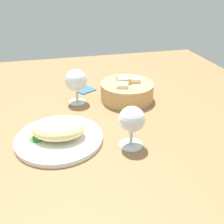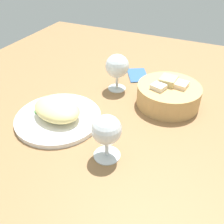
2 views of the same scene
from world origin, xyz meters
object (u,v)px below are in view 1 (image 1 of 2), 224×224
Objects in this scene: plate at (59,138)px; wine_glass_near at (132,121)px; bread_basket at (127,91)px; wine_glass_far at (76,81)px; folded_napkin at (81,88)px.

wine_glass_near is at bearing -20.31° from plate.
wine_glass_near is (-7.50, -29.11, 4.27)cm from bread_basket.
bread_basket is 19.29cm from wine_glass_far.
wine_glass_far reaches higher than plate.
wine_glass_far reaches higher than folded_napkin.
wine_glass_near is at bearing 160.14° from folded_napkin.
folded_napkin is at bearing 72.39° from plate.
bread_basket is at bearing -5.78° from wine_glass_far.
bread_basket is at bearing -163.04° from folded_napkin.
plate is 38.01cm from folded_napkin.
wine_glass_far is 15.07cm from folded_napkin.
plate is 2.09× the size of wine_glass_near.
plate is at bearing -140.72° from bread_basket.
bread_basket is 21.19cm from folded_napkin.
wine_glass_near is 0.94× the size of wine_glass_far.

